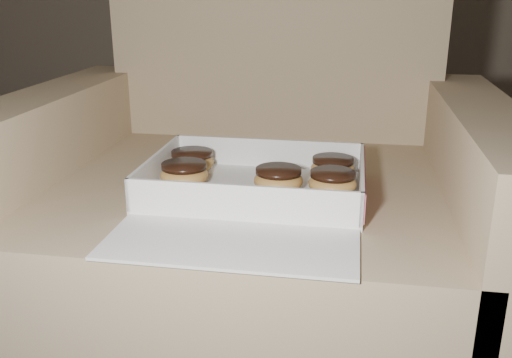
{
  "coord_description": "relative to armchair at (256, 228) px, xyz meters",
  "views": [
    {
      "loc": [
        -0.17,
        -0.32,
        0.83
      ],
      "look_at": [
        -0.34,
        0.65,
        0.49
      ],
      "focal_mm": 40.0,
      "sensor_mm": 36.0,
      "label": 1
    }
  ],
  "objects": [
    {
      "name": "armchair",
      "position": [
        0.0,
        0.0,
        0.0
      ],
      "size": [
        1.0,
        0.84,
        1.04
      ],
      "color": "tan",
      "rests_on": "floor"
    },
    {
      "name": "bakery_box",
      "position": [
        0.03,
        -0.19,
        0.15
      ],
      "size": [
        0.39,
        0.45,
        0.07
      ],
      "rotation": [
        0.0,
        0.0,
        -0.0
      ],
      "color": "white",
      "rests_on": "armchair"
    },
    {
      "name": "donut_a",
      "position": [
        0.07,
        -0.16,
        0.17
      ],
      "size": [
        0.09,
        0.09,
        0.04
      ],
      "color": "#C58B45",
      "rests_on": "bakery_box"
    },
    {
      "name": "donut_b",
      "position": [
        0.17,
        -0.15,
        0.17
      ],
      "size": [
        0.09,
        0.09,
        0.04
      ],
      "color": "#C58B45",
      "rests_on": "bakery_box"
    },
    {
      "name": "donut_c",
      "position": [
        -0.12,
        -0.07,
        0.17
      ],
      "size": [
        0.09,
        0.09,
        0.04
      ],
      "color": "#C58B45",
      "rests_on": "bakery_box"
    },
    {
      "name": "donut_d",
      "position": [
        0.16,
        -0.07,
        0.17
      ],
      "size": [
        0.08,
        0.08,
        0.04
      ],
      "color": "#C58B45",
      "rests_on": "bakery_box"
    },
    {
      "name": "donut_e",
      "position": [
        -0.11,
        -0.16,
        0.17
      ],
      "size": [
        0.09,
        0.09,
        0.04
      ],
      "color": "#C58B45",
      "rests_on": "bakery_box"
    },
    {
      "name": "crumb_a",
      "position": [
        -0.11,
        -0.26,
        0.15
      ],
      "size": [
        0.01,
        0.01,
        0.0
      ],
      "primitive_type": "ellipsoid",
      "color": "black",
      "rests_on": "bakery_box"
    },
    {
      "name": "crumb_b",
      "position": [
        0.04,
        -0.28,
        0.15
      ],
      "size": [
        0.01,
        0.01,
        0.0
      ],
      "primitive_type": "ellipsoid",
      "color": "black",
      "rests_on": "bakery_box"
    },
    {
      "name": "crumb_c",
      "position": [
        0.11,
        -0.17,
        0.15
      ],
      "size": [
        0.01,
        0.01,
        0.0
      ],
      "primitive_type": "ellipsoid",
      "color": "black",
      "rests_on": "bakery_box"
    },
    {
      "name": "crumb_d",
      "position": [
        0.0,
        -0.22,
        0.15
      ],
      "size": [
        0.01,
        0.01,
        0.0
      ],
      "primitive_type": "ellipsoid",
      "color": "black",
      "rests_on": "bakery_box"
    },
    {
      "name": "crumb_e",
      "position": [
        -0.1,
        -0.24,
        0.15
      ],
      "size": [
        0.01,
        0.01,
        0.0
      ],
      "primitive_type": "ellipsoid",
      "color": "black",
      "rests_on": "bakery_box"
    }
  ]
}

